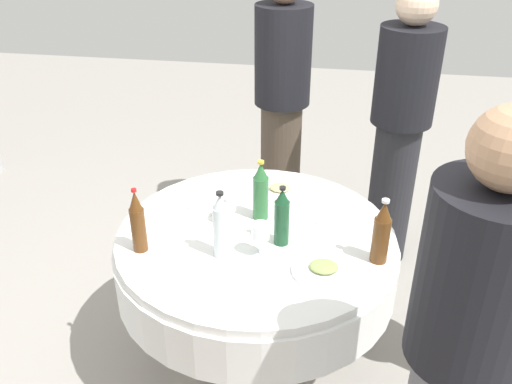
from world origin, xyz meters
TOP-DOWN VIEW (x-y plane):
  - ground_plane at (0.00, 0.00)m, footprint 10.00×10.00m
  - dining_table at (0.00, 0.00)m, footprint 1.25×1.25m
  - bottle_brown_left at (0.45, 0.20)m, footprint 0.06×0.06m
  - bottle_dark_green_near at (-0.12, 0.06)m, footprint 0.06×0.06m
  - bottle_brown_mid at (-0.52, 0.12)m, footprint 0.07×0.07m
  - bottle_clear_east at (0.11, 0.19)m, footprint 0.07×0.07m
  - bottle_green_west at (-0.00, -0.13)m, footprint 0.07×0.07m
  - wine_glass_east at (0.13, -0.05)m, footprint 0.06×0.06m
  - wine_glass_west at (-0.05, 0.16)m, footprint 0.07×0.07m
  - plate_outer at (-0.06, -0.37)m, footprint 0.23×0.23m
  - plate_south at (-0.31, 0.23)m, footprint 0.25×0.25m
  - spoon_near at (-0.33, -0.08)m, footprint 0.17×0.09m
  - folded_napkin at (0.26, -0.17)m, footprint 0.17×0.17m
  - person_left at (0.04, -1.23)m, footprint 0.34×0.34m
  - person_near at (-0.66, -0.99)m, footprint 0.34×0.34m
  - person_east at (-0.73, 0.73)m, footprint 0.34×0.34m

SIDE VIEW (x-z plane):
  - ground_plane at x=0.00m, z-range 0.00..0.00m
  - dining_table at x=0.00m, z-range 0.22..0.96m
  - spoon_near at x=-0.33m, z-range 0.74..0.74m
  - plate_outer at x=-0.06m, z-range 0.73..0.77m
  - plate_south at x=-0.31m, z-range 0.73..0.77m
  - folded_napkin at x=0.26m, z-range 0.74..0.76m
  - wine_glass_east at x=0.13m, z-range 0.77..0.92m
  - wine_glass_west at x=-0.05m, z-range 0.78..0.92m
  - person_east at x=-0.73m, z-range 0.04..1.68m
  - bottle_dark_green_near at x=-0.12m, z-range 0.73..1.00m
  - person_near at x=-0.66m, z-range 0.04..1.70m
  - bottle_brown_mid at x=-0.52m, z-range 0.73..1.02m
  - bottle_green_west at x=0.00m, z-range 0.73..1.02m
  - bottle_brown_left at x=0.45m, z-range 0.73..1.02m
  - bottle_clear_east at x=0.11m, z-range 0.73..1.03m
  - person_left at x=0.04m, z-range 0.04..1.74m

